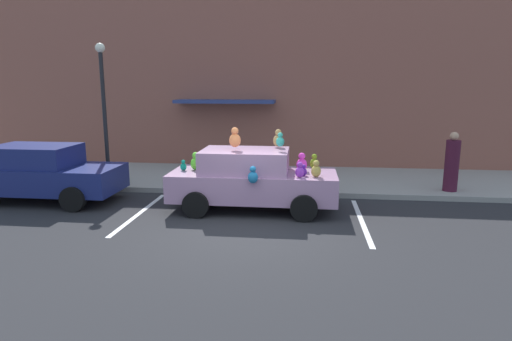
{
  "coord_description": "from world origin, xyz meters",
  "views": [
    {
      "loc": [
        1.32,
        -8.91,
        3.14
      ],
      "look_at": [
        0.03,
        2.24,
        0.9
      ],
      "focal_mm": 30.18,
      "sensor_mm": 36.0,
      "label": 1
    }
  ],
  "objects_px": {
    "plush_covered_car": "(252,179)",
    "pedestrian_near_shopfront": "(452,164)",
    "parked_sedan_behind": "(41,173)",
    "street_lamp_post": "(104,100)",
    "teddy_bear_on_sidewalk": "(222,173)"
  },
  "relations": [
    {
      "from": "plush_covered_car",
      "to": "parked_sedan_behind",
      "type": "bearing_deg",
      "value": 178.52
    },
    {
      "from": "plush_covered_car",
      "to": "teddy_bear_on_sidewalk",
      "type": "height_order",
      "value": "plush_covered_car"
    },
    {
      "from": "teddy_bear_on_sidewalk",
      "to": "pedestrian_near_shopfront",
      "type": "relative_size",
      "value": 0.47
    },
    {
      "from": "teddy_bear_on_sidewalk",
      "to": "pedestrian_near_shopfront",
      "type": "xyz_separation_m",
      "value": [
        6.65,
        0.03,
        0.41
      ]
    },
    {
      "from": "pedestrian_near_shopfront",
      "to": "plush_covered_car",
      "type": "bearing_deg",
      "value": -159.76
    },
    {
      "from": "street_lamp_post",
      "to": "plush_covered_car",
      "type": "bearing_deg",
      "value": -21.63
    },
    {
      "from": "plush_covered_car",
      "to": "street_lamp_post",
      "type": "distance_m",
      "value": 5.39
    },
    {
      "from": "pedestrian_near_shopfront",
      "to": "parked_sedan_behind",
      "type": "bearing_deg",
      "value": -170.56
    },
    {
      "from": "plush_covered_car",
      "to": "pedestrian_near_shopfront",
      "type": "xyz_separation_m",
      "value": [
        5.49,
        2.02,
        0.12
      ]
    },
    {
      "from": "street_lamp_post",
      "to": "pedestrian_near_shopfront",
      "type": "xyz_separation_m",
      "value": [
        10.18,
        0.16,
        -1.77
      ]
    },
    {
      "from": "plush_covered_car",
      "to": "parked_sedan_behind",
      "type": "relative_size",
      "value": 1.0
    },
    {
      "from": "teddy_bear_on_sidewalk",
      "to": "pedestrian_near_shopfront",
      "type": "bearing_deg",
      "value": 0.26
    },
    {
      "from": "plush_covered_car",
      "to": "pedestrian_near_shopfront",
      "type": "relative_size",
      "value": 2.45
    },
    {
      "from": "plush_covered_car",
      "to": "teddy_bear_on_sidewalk",
      "type": "distance_m",
      "value": 2.33
    },
    {
      "from": "parked_sedan_behind",
      "to": "pedestrian_near_shopfront",
      "type": "bearing_deg",
      "value": 9.44
    }
  ]
}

